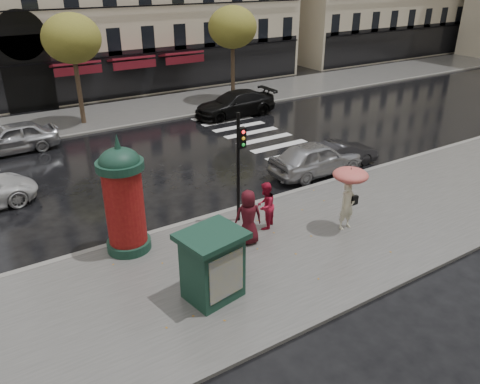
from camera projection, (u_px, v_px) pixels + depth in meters
ground at (282, 243)px, 16.66m from camera, size 160.00×160.00×0.00m
near_sidewalk at (290, 248)px, 16.25m from camera, size 90.00×7.00×0.12m
far_sidewalk at (110, 115)px, 31.13m from camera, size 90.00×6.00×0.12m
near_kerb at (237, 209)px, 18.92m from camera, size 90.00×0.25×0.14m
far_kerb at (126, 126)px, 28.84m from camera, size 90.00×0.25×0.14m
zebra_crossing at (265, 139)px, 26.88m from camera, size 3.60×11.75×0.01m
tree_far_left at (72, 39)px, 27.21m from camera, size 3.40×3.40×6.64m
tree_far_right at (233, 28)px, 32.51m from camera, size 3.40×3.40×6.64m
woman_umbrella at (349, 189)px, 16.74m from camera, size 1.27×1.27×2.43m
woman_red at (265, 206)px, 17.07m from camera, size 1.11×1.07×1.80m
man_burgundy at (248, 217)px, 16.06m from camera, size 1.12×0.90×1.99m
morris_column at (124, 197)px, 15.29m from camera, size 1.54×1.54×4.13m
traffic_light at (240, 158)px, 16.80m from camera, size 0.27×0.39×4.23m
newsstand at (212, 265)px, 13.32m from camera, size 1.99×1.76×2.12m
car_silver at (316, 158)px, 22.00m from camera, size 4.73×1.96×1.60m
car_darkgrey at (341, 154)px, 22.95m from camera, size 3.85×1.44×1.26m
car_black at (235, 104)px, 30.83m from camera, size 5.58×2.33×1.61m
car_far_silver at (12, 138)px, 24.62m from camera, size 4.73×2.05×1.59m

